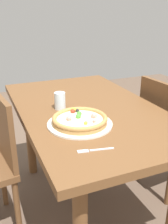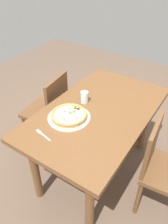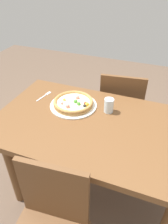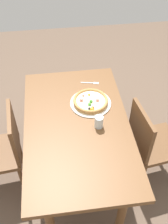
{
  "view_description": "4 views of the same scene",
  "coord_description": "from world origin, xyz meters",
  "px_view_note": "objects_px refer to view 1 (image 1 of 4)",
  "views": [
    {
      "loc": [
        -1.4,
        0.61,
        1.36
      ],
      "look_at": [
        -0.11,
        0.07,
        0.79
      ],
      "focal_mm": 41.98,
      "sensor_mm": 36.0,
      "label": 1
    },
    {
      "loc": [
        -1.32,
        -0.73,
        1.88
      ],
      "look_at": [
        -0.11,
        0.07,
        0.79
      ],
      "focal_mm": 35.02,
      "sensor_mm": 36.0,
      "label": 2
    },
    {
      "loc": [
        0.33,
        -1.07,
        1.67
      ],
      "look_at": [
        -0.11,
        0.07,
        0.79
      ],
      "focal_mm": 34.41,
      "sensor_mm": 36.0,
      "label": 3
    },
    {
      "loc": [
        1.41,
        -0.13,
        2.36
      ],
      "look_at": [
        -0.11,
        0.07,
        0.79
      ],
      "focal_mm": 43.15,
      "sensor_mm": 36.0,
      "label": 4
    }
  ],
  "objects_px": {
    "dining_table": "(87,122)",
    "pizza": "(80,119)",
    "plate": "(80,124)",
    "fork": "(92,150)",
    "drinking_glass": "(60,101)",
    "chair_near": "(168,132)"
  },
  "relations": [
    {
      "from": "dining_table",
      "to": "chair_near",
      "type": "height_order",
      "value": "chair_near"
    },
    {
      "from": "plate",
      "to": "fork",
      "type": "distance_m",
      "value": 0.27
    },
    {
      "from": "chair_near",
      "to": "plate",
      "type": "bearing_deg",
      "value": -82.26
    },
    {
      "from": "dining_table",
      "to": "drinking_glass",
      "type": "xyz_separation_m",
      "value": [
        0.04,
        0.17,
        0.16
      ]
    },
    {
      "from": "chair_near",
      "to": "drinking_glass",
      "type": "distance_m",
      "value": 0.87
    },
    {
      "from": "dining_table",
      "to": "pizza",
      "type": "height_order",
      "value": "pizza"
    },
    {
      "from": "dining_table",
      "to": "plate",
      "type": "xyz_separation_m",
      "value": [
        -0.23,
        0.14,
        0.11
      ]
    },
    {
      "from": "dining_table",
      "to": "plate",
      "type": "relative_size",
      "value": 4.0
    },
    {
      "from": "chair_near",
      "to": "fork",
      "type": "xyz_separation_m",
      "value": [
        -0.45,
        0.82,
        0.28
      ]
    },
    {
      "from": "fork",
      "to": "dining_table",
      "type": "bearing_deg",
      "value": -99.82
    },
    {
      "from": "pizza",
      "to": "chair_near",
      "type": "bearing_deg",
      "value": -76.97
    },
    {
      "from": "chair_near",
      "to": "drinking_glass",
      "type": "relative_size",
      "value": 8.52
    },
    {
      "from": "drinking_glass",
      "to": "fork",
      "type": "bearing_deg",
      "value": 177.46
    },
    {
      "from": "dining_table",
      "to": "pizza",
      "type": "xyz_separation_m",
      "value": [
        -0.22,
        0.14,
        0.14
      ]
    },
    {
      "from": "plate",
      "to": "drinking_glass",
      "type": "height_order",
      "value": "drinking_glass"
    },
    {
      "from": "chair_near",
      "to": "pizza",
      "type": "distance_m",
      "value": 0.85
    },
    {
      "from": "plate",
      "to": "pizza",
      "type": "distance_m",
      "value": 0.03
    },
    {
      "from": "pizza",
      "to": "drinking_glass",
      "type": "distance_m",
      "value": 0.26
    },
    {
      "from": "drinking_glass",
      "to": "chair_near",
      "type": "bearing_deg",
      "value": -95.99
    },
    {
      "from": "plate",
      "to": "drinking_glass",
      "type": "distance_m",
      "value": 0.27
    },
    {
      "from": "dining_table",
      "to": "fork",
      "type": "distance_m",
      "value": 0.54
    },
    {
      "from": "dining_table",
      "to": "plate",
      "type": "bearing_deg",
      "value": 147.58
    }
  ]
}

